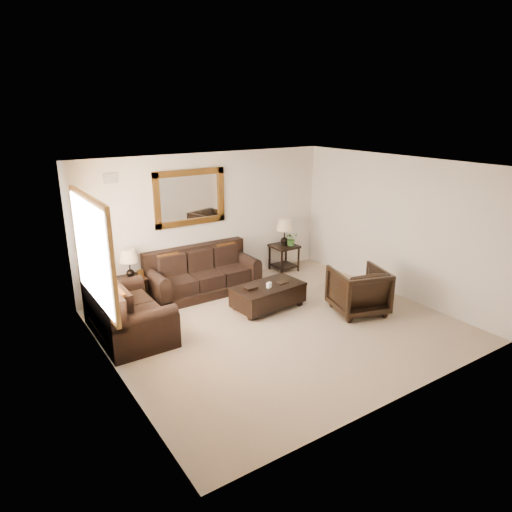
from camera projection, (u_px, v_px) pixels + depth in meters
room at (280, 250)px, 7.35m from camera, size 5.51×5.01×2.71m
window at (93, 252)px, 6.59m from camera, size 0.07×1.96×1.66m
mirror at (190, 198)px, 8.94m from camera, size 1.50×0.06×1.10m
air_vent at (111, 178)px, 8.01m from camera, size 0.25×0.02×0.18m
sofa at (202, 276)px, 9.10m from camera, size 2.19×0.94×0.89m
loveseat at (125, 315)px, 7.33m from camera, size 1.03×1.73×0.98m
end_table_left at (130, 269)px, 8.36m from camera, size 0.50×0.50×1.09m
end_table_right at (284, 237)px, 10.16m from camera, size 0.55×0.55×1.20m
coffee_table at (268, 294)px, 8.36m from camera, size 1.37×0.82×0.56m
armchair at (358, 288)px, 8.14m from camera, size 1.09×1.06×0.92m
potted_plant at (291, 240)px, 10.17m from camera, size 0.35×0.37×0.25m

